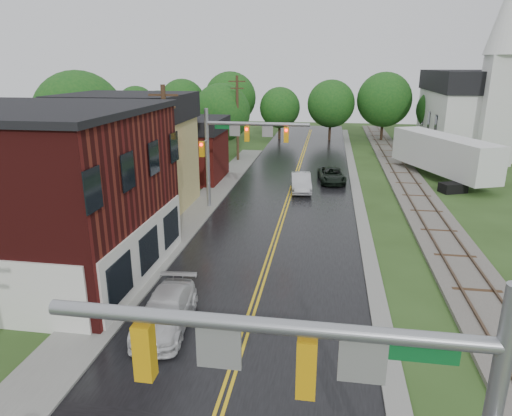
% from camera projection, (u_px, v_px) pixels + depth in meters
% --- Properties ---
extents(main_road, '(10.00, 90.00, 0.02)m').
position_uv_depth(main_road, '(288.00, 199.00, 35.74)').
color(main_road, black).
rests_on(main_road, ground).
extents(curb_right, '(0.80, 70.00, 0.12)m').
position_uv_depth(curb_right, '(355.00, 186.00, 39.63)').
color(curb_right, gray).
rests_on(curb_right, ground).
extents(sidewalk_left, '(2.40, 50.00, 0.12)m').
position_uv_depth(sidewalk_left, '(194.00, 215.00, 31.96)').
color(sidewalk_left, gray).
rests_on(sidewalk_left, ground).
extents(brick_building, '(14.30, 10.30, 8.30)m').
position_uv_depth(brick_building, '(7.00, 192.00, 22.24)').
color(brick_building, '#47100F').
rests_on(brick_building, ground).
extents(yellow_house, '(8.00, 7.00, 6.40)m').
position_uv_depth(yellow_house, '(131.00, 165.00, 32.66)').
color(yellow_house, tan).
rests_on(yellow_house, ground).
extents(darkred_building, '(7.00, 6.00, 4.40)m').
position_uv_depth(darkred_building, '(184.00, 156.00, 41.28)').
color(darkred_building, '#3F0F0C').
rests_on(darkred_building, ground).
extents(church, '(10.40, 18.40, 20.00)m').
position_uv_depth(church, '(478.00, 102.00, 53.32)').
color(church, silver).
rests_on(church, ground).
extents(railroad, '(3.20, 80.00, 0.30)m').
position_uv_depth(railroad, '(410.00, 187.00, 38.91)').
color(railroad, '#59544C').
rests_on(railroad, ground).
extents(traffic_signal_near, '(7.34, 0.30, 7.20)m').
position_uv_depth(traffic_signal_near, '(352.00, 400.00, 7.36)').
color(traffic_signal_near, gray).
rests_on(traffic_signal_near, ground).
extents(traffic_signal_far, '(7.34, 0.43, 7.20)m').
position_uv_depth(traffic_signal_far, '(237.00, 141.00, 31.93)').
color(traffic_signal_far, gray).
rests_on(traffic_signal_far, ground).
extents(utility_pole_b, '(1.80, 0.28, 9.00)m').
position_uv_depth(utility_pole_b, '(167.00, 157.00, 27.80)').
color(utility_pole_b, '#382616').
rests_on(utility_pole_b, ground).
extents(utility_pole_c, '(1.80, 0.28, 9.00)m').
position_uv_depth(utility_pole_c, '(237.00, 117.00, 48.51)').
color(utility_pole_c, '#382616').
rests_on(utility_pole_c, ground).
extents(tree_left_b, '(7.60, 7.60, 9.69)m').
position_uv_depth(tree_left_b, '(81.00, 119.00, 38.48)').
color(tree_left_b, black).
rests_on(tree_left_b, ground).
extents(tree_left_c, '(6.00, 6.00, 7.65)m').
position_uv_depth(tree_left_c, '(161.00, 123.00, 45.77)').
color(tree_left_c, black).
rests_on(tree_left_c, ground).
extents(tree_left_e, '(6.40, 6.40, 8.16)m').
position_uv_depth(tree_left_e, '(223.00, 114.00, 50.58)').
color(tree_left_e, black).
rests_on(tree_left_e, ground).
extents(suv_dark, '(2.72, 4.90, 1.30)m').
position_uv_depth(suv_dark, '(332.00, 175.00, 40.64)').
color(suv_dark, black).
rests_on(suv_dark, ground).
extents(sedan_silver, '(2.07, 4.66, 1.49)m').
position_uv_depth(sedan_silver, '(301.00, 182.00, 37.83)').
color(sedan_silver, '#ADADB2').
rests_on(sedan_silver, ground).
extents(pickup_white, '(2.29, 4.87, 1.37)m').
position_uv_depth(pickup_white, '(166.00, 312.00, 18.19)').
color(pickup_white, silver).
rests_on(pickup_white, ground).
extents(semi_trailer, '(7.43, 12.77, 3.97)m').
position_uv_depth(semi_trailer, '(443.00, 154.00, 41.36)').
color(semi_trailer, black).
rests_on(semi_trailer, ground).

